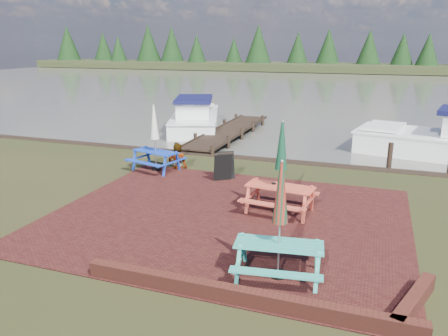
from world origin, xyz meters
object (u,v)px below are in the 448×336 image
picnic_table_blue (155,148)px  jetty (228,131)px  picnic_table_teal (279,238)px  person (177,143)px  picnic_table_red (280,182)px  chalkboard (224,166)px  boat_jetty (195,119)px

picnic_table_blue → jetty: (0.30, 6.98, -0.69)m
picnic_table_teal → person: 8.03m
picnic_table_blue → jetty: 7.02m
picnic_table_red → chalkboard: 3.22m
picnic_table_red → chalkboard: bearing=142.9°
picnic_table_teal → boat_jetty: size_ratio=0.32×
boat_jetty → person: (2.73, -7.98, 0.54)m
picnic_table_teal → jetty: picnic_table_teal is taller
picnic_table_blue → jetty: picnic_table_blue is taller
chalkboard → picnic_table_teal: bearing=-93.3°
picnic_table_teal → jetty: 13.88m
jetty → person: size_ratio=4.88×
jetty → boat_jetty: (-2.39, 1.44, 0.28)m
boat_jetty → person: person is taller
picnic_table_red → chalkboard: picnic_table_red is taller
picnic_table_blue → person: bearing=49.9°
jetty → picnic_table_red: bearing=-63.6°
picnic_table_teal → chalkboard: size_ratio=2.51×
picnic_table_blue → person: 0.78m
picnic_table_teal → picnic_table_red: bearing=94.1°
chalkboard → boat_jetty: bearing=86.3°
picnic_table_teal → chalkboard: (-3.03, 5.48, -0.33)m
picnic_table_red → picnic_table_blue: (-5.00, 2.50, -0.05)m
jetty → boat_jetty: boat_jetty is taller
picnic_table_teal → person: (-5.07, 6.23, 0.12)m
picnic_table_red → picnic_table_teal: bearing=-71.9°
jetty → chalkboard: bearing=-72.0°
picnic_table_blue → person: (0.64, 0.44, 0.12)m
picnic_table_red → boat_jetty: picnic_table_red is taller
picnic_table_teal → chalkboard: picnic_table_teal is taller
picnic_table_red → person: picnic_table_red is taller
picnic_table_red → person: size_ratio=1.32×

